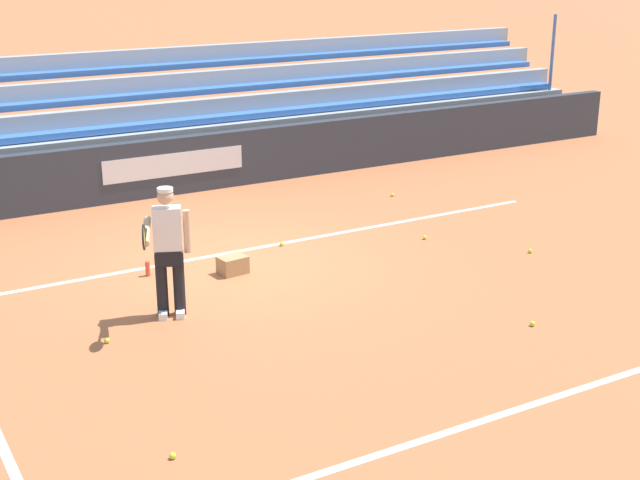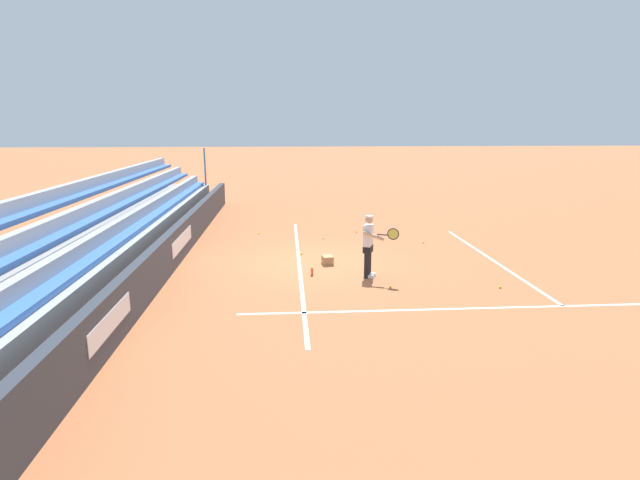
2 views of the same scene
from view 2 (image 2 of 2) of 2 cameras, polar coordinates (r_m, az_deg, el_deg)
The scene contains 16 objects.
ground_plane at distance 15.18m, azimuth -0.52°, elevation -2.60°, with size 160.00×160.00×0.00m, color #B7663D.
court_baseline_white at distance 15.16m, azimuth -2.41°, elevation -2.63°, with size 12.00×0.10×0.01m, color white.
court_sideline_white at distance 12.26m, azimuth 19.87°, elevation -7.29°, with size 0.10×12.00×0.01m, color white.
court_service_line_white at distance 16.44m, azimuth 19.01°, elevation -2.10°, with size 8.22×0.10×0.01m, color white.
back_wall_sponsor_board at distance 15.38m, azimuth -16.37°, elevation -0.82°, with size 23.75×0.25×1.10m.
bleacher_stand at distance 15.85m, azimuth -22.87°, elevation -0.27°, with size 22.56×2.40×2.95m.
tennis_player at distance 13.62m, azimuth 5.62°, elevation -0.62°, with size 0.84×0.92×1.71m.
ball_box_cardboard at distance 14.98m, azimuth 0.86°, elevation -2.31°, with size 0.40×0.30×0.26m, color #A87F51.
tennis_ball_by_box at distance 13.01m, azimuth 8.05°, elevation -5.30°, with size 0.07×0.07×0.07m, color #CCE533.
tennis_ball_midcourt at distance 18.28m, azimuth 0.38°, elevation 0.22°, with size 0.07×0.07×0.07m, color #CCE533.
tennis_ball_stray_back at distance 13.65m, azimuth 19.91°, elevation -5.09°, with size 0.07×0.07×0.07m, color #CCE533.
tennis_ball_far_left at distance 16.12m, azimuth -2.14°, elevation -1.56°, with size 0.07×0.07×0.07m, color #CCE533.
tennis_ball_toward_net at distance 18.03m, azimuth 11.75°, elevation -0.24°, with size 0.07×0.07×0.07m, color #CCE533.
tennis_ball_near_player at distance 19.43m, azimuth 4.18°, elevation 0.96°, with size 0.07×0.07×0.07m, color #CCE533.
tennis_ball_far_right at distance 19.25m, azimuth -7.03°, elevation 0.78°, with size 0.07×0.07×0.07m, color #CCE533.
water_bottle at distance 13.88m, azimuth -0.91°, elevation -3.65°, with size 0.07×0.07×0.22m, color #EA4C33.
Camera 2 is at (14.59, -0.86, 4.11)m, focal length 28.00 mm.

